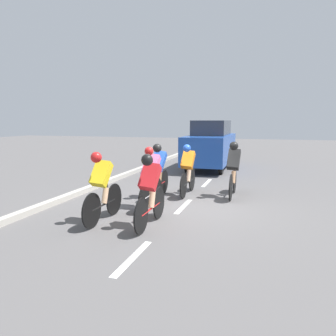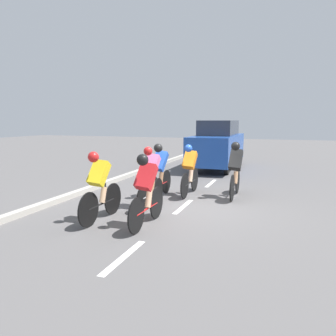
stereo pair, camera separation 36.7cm
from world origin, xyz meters
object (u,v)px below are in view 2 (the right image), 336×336
object	(u,v)px
cyclist_yellow	(100,185)
support_car	(218,145)
cyclist_pink	(150,176)
cyclist_blue	(160,169)
cyclist_orange	(190,169)
cyclist_black	(235,168)
cyclist_red	(146,188)

from	to	relation	value
cyclist_yellow	support_car	bearing A→B (deg)	-95.83
cyclist_pink	cyclist_blue	world-z (taller)	cyclist_pink
cyclist_pink	cyclist_blue	bearing A→B (deg)	-81.16
cyclist_blue	cyclist_orange	bearing A→B (deg)	-139.92
cyclist_yellow	cyclist_pink	bearing A→B (deg)	-113.78
cyclist_orange	support_car	bearing A→B (deg)	-87.17
cyclist_blue	cyclist_orange	size ratio (longest dim) A/B	0.99
cyclist_pink	cyclist_black	bearing A→B (deg)	-135.63
cyclist_pink	cyclist_blue	size ratio (longest dim) A/B	0.94
cyclist_blue	cyclist_yellow	world-z (taller)	cyclist_blue
cyclist_black	cyclist_blue	bearing A→B (deg)	19.52
cyclist_blue	cyclist_black	bearing A→B (deg)	-160.48
cyclist_black	cyclist_red	world-z (taller)	cyclist_black
cyclist_black	cyclist_blue	distance (m)	2.07
cyclist_orange	cyclist_pink	bearing A→B (deg)	72.24
cyclist_blue	cyclist_orange	distance (m)	0.90
cyclist_blue	cyclist_red	size ratio (longest dim) A/B	1.00
cyclist_pink	cyclist_black	size ratio (longest dim) A/B	0.93
cyclist_black	cyclist_red	distance (m)	3.36
cyclist_pink	support_car	xyz separation A→B (m)	(-0.26, -6.98, 0.26)
cyclist_pink	support_car	distance (m)	6.99
cyclist_orange	cyclist_black	bearing A→B (deg)	-174.90
cyclist_black	cyclist_red	xyz separation A→B (m)	(1.31, 3.09, -0.03)
cyclist_red	support_car	xyz separation A→B (m)	(0.21, -8.33, 0.27)
support_car	cyclist_red	bearing A→B (deg)	91.47
cyclist_black	cyclist_orange	size ratio (longest dim) A/B	1.00
cyclist_pink	cyclist_red	xyz separation A→B (m)	(-0.47, 1.35, -0.01)
cyclist_yellow	cyclist_black	bearing A→B (deg)	-127.58
cyclist_red	cyclist_orange	world-z (taller)	cyclist_red
cyclist_red	support_car	world-z (taller)	support_car
cyclist_red	cyclist_orange	bearing A→B (deg)	-90.96
cyclist_black	cyclist_blue	xyz separation A→B (m)	(1.95, 0.69, -0.02)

